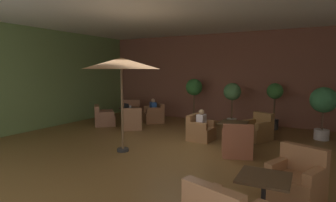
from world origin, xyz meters
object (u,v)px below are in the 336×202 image
(armchair_front_right_east, at_px, (258,130))
(armchair_mid_center_east, at_px, (296,182))
(iced_drink_cup, at_px, (130,107))
(open_laptop, at_px, (128,107))
(armchair_front_left_south, at_px, (104,118))
(patron_blue_shirt, at_px, (201,120))
(potted_tree_mid_right, at_px, (275,97))
(cafe_table_front_right, at_px, (233,126))
(armchair_front_right_south, at_px, (200,131))
(potted_tree_left_corner, at_px, (323,104))
(potted_tree_right_corner, at_px, (194,91))
(armchair_front_right_north, at_px, (237,144))
(cafe_table_front_left, at_px, (130,112))
(patron_by_window, at_px, (153,106))
(potted_tree_mid_left, at_px, (232,97))
(armchair_front_left_east, at_px, (131,113))
(armchair_front_left_north, at_px, (154,115))
(cafe_table_mid_center, at_px, (264,186))
(armchair_front_left_west, at_px, (131,121))
(patio_umbrella_tall_red, at_px, (121,64))

(armchair_front_right_east, relative_size, armchair_mid_center_east, 1.02)
(iced_drink_cup, relative_size, open_laptop, 0.30)
(armchair_front_left_south, distance_m, iced_drink_cup, 1.16)
(patron_blue_shirt, bearing_deg, potted_tree_mid_right, 57.22)
(cafe_table_front_right, height_order, armchair_front_right_south, armchair_front_right_south)
(armchair_mid_center_east, height_order, patron_blue_shirt, patron_blue_shirt)
(armchair_front_right_east, height_order, patron_blue_shirt, patron_blue_shirt)
(potted_tree_left_corner, height_order, potted_tree_right_corner, potted_tree_right_corner)
(potted_tree_left_corner, bearing_deg, potted_tree_mid_right, 151.56)
(armchair_front_right_north, height_order, armchair_front_right_east, armchair_front_right_north)
(cafe_table_front_left, xyz_separation_m, potted_tree_left_corner, (6.98, 0.88, 0.65))
(cafe_table_front_left, bearing_deg, patron_by_window, 46.67)
(potted_tree_mid_left, bearing_deg, patron_by_window, -171.09)
(armchair_front_left_east, xyz_separation_m, potted_tree_left_corner, (7.55, -0.00, 0.85))
(armchair_front_left_north, distance_m, open_laptop, 1.23)
(armchair_mid_center_east, bearing_deg, armchair_front_right_south, 134.70)
(potted_tree_right_corner, bearing_deg, open_laptop, -142.74)
(cafe_table_front_left, height_order, armchair_front_right_south, armchair_front_right_south)
(armchair_front_left_north, distance_m, potted_tree_right_corner, 1.98)
(potted_tree_mid_left, bearing_deg, potted_tree_mid_right, 18.51)
(armchair_front_left_east, distance_m, cafe_table_mid_center, 9.00)
(armchair_front_left_east, relative_size, potted_tree_right_corner, 0.56)
(patron_by_window, bearing_deg, armchair_front_left_north, 46.67)
(cafe_table_front_right, distance_m, open_laptop, 4.71)
(armchair_front_left_west, distance_m, potted_tree_mid_right, 5.44)
(cafe_table_front_left, bearing_deg, armchair_front_left_north, 46.67)
(cafe_table_front_right, relative_size, patron_blue_shirt, 1.37)
(armchair_front_left_west, height_order, patron_by_window, patron_by_window)
(armchair_front_left_north, bearing_deg, armchair_front_left_west, -91.46)
(patron_by_window, bearing_deg, cafe_table_mid_center, -46.40)
(armchair_front_left_east, xyz_separation_m, armchair_mid_center_east, (7.14, -4.97, 0.02))
(cafe_table_mid_center, height_order, iced_drink_cup, iced_drink_cup)
(armchair_front_right_east, bearing_deg, iced_drink_cup, 179.61)
(armchair_front_left_west, distance_m, potted_tree_right_corner, 2.97)
(armchair_front_left_east, distance_m, armchair_front_right_east, 5.84)
(armchair_front_left_east, xyz_separation_m, iced_drink_cup, (0.69, -0.99, 0.43))
(armchair_front_right_south, distance_m, patio_umbrella_tall_red, 3.32)
(cafe_table_front_right, relative_size, potted_tree_mid_left, 0.46)
(cafe_table_mid_center, bearing_deg, armchair_front_left_north, 133.35)
(armchair_front_left_east, relative_size, armchair_mid_center_east, 1.03)
(cafe_table_front_right, distance_m, patron_by_window, 4.36)
(potted_tree_left_corner, bearing_deg, armchair_front_left_north, -178.91)
(patio_umbrella_tall_red, relative_size, iced_drink_cup, 23.25)
(cafe_table_mid_center, bearing_deg, potted_tree_mid_right, 96.69)
(cafe_table_front_right, relative_size, patron_by_window, 1.36)
(armchair_front_right_east, bearing_deg, armchair_mid_center_east, -70.56)
(armchair_front_left_north, bearing_deg, cafe_table_front_right, -25.16)
(patron_by_window, bearing_deg, iced_drink_cup, -124.51)
(armchair_mid_center_east, height_order, patio_umbrella_tall_red, patio_umbrella_tall_red)
(armchair_front_left_south, height_order, iced_drink_cup, armchair_front_left_south)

